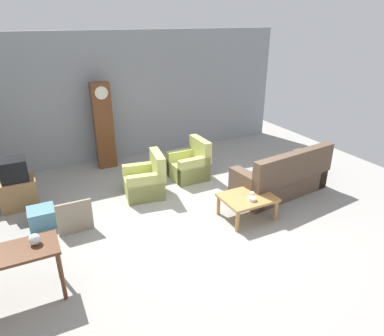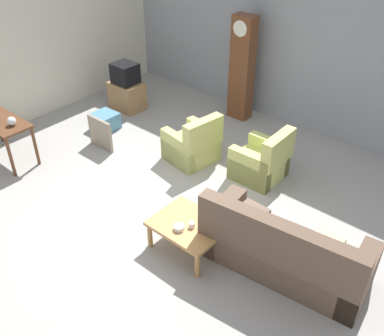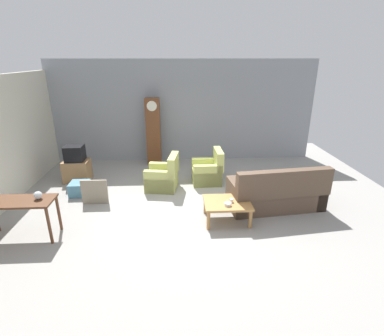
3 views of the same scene
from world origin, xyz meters
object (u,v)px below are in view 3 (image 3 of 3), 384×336
object	(u,v)px
armchair_olive_near	(163,177)
tv_crt	(75,153)
tv_stand_cabinet	(77,171)
framed_picture_leaning	(95,192)
storage_box_blue	(80,188)
armchair_olive_far	(208,172)
grandfather_clock	(153,132)
couch_floral	(277,194)
glass_dome_cloche	(38,195)
cup_white_porcelain	(231,200)
cup_blue_rimmed	(243,193)
coffee_table_wood	(227,204)
console_table_dark	(18,206)
bowl_white_stacked	(228,204)

from	to	relation	value
armchair_olive_near	tv_crt	xyz separation A→B (m)	(-2.40, 0.65, 0.50)
tv_stand_cabinet	armchair_olive_near	bearing A→B (deg)	-15.03
framed_picture_leaning	storage_box_blue	size ratio (longest dim) A/B	1.29
armchair_olive_far	grandfather_clock	bearing A→B (deg)	135.09
couch_floral	glass_dome_cloche	distance (m)	4.89
tv_stand_cabinet	framed_picture_leaning	bearing A→B (deg)	-59.66
armchair_olive_far	cup_white_porcelain	world-z (taller)	armchair_olive_far
couch_floral	armchair_olive_near	size ratio (longest dim) A/B	2.38
cup_blue_rimmed	armchair_olive_near	bearing A→B (deg)	141.76
coffee_table_wood	cup_blue_rimmed	world-z (taller)	cup_blue_rimmed
armchair_olive_near	cup_white_porcelain	world-z (taller)	armchair_olive_near
console_table_dark	storage_box_blue	size ratio (longest dim) A/B	2.80
armchair_olive_far	grandfather_clock	distance (m)	2.33
tv_stand_cabinet	glass_dome_cloche	world-z (taller)	glass_dome_cloche
grandfather_clock	cup_blue_rimmed	size ratio (longest dim) A/B	29.59
coffee_table_wood	glass_dome_cloche	distance (m)	3.65
coffee_table_wood	armchair_olive_far	bearing A→B (deg)	94.85
storage_box_blue	cup_blue_rimmed	bearing A→B (deg)	-16.43
glass_dome_cloche	cup_white_porcelain	size ratio (longest dim) A/B	1.93
tv_stand_cabinet	storage_box_blue	bearing A→B (deg)	-70.29
coffee_table_wood	armchair_olive_near	bearing A→B (deg)	129.20
bowl_white_stacked	console_table_dark	bearing A→B (deg)	-176.66
coffee_table_wood	storage_box_blue	bearing A→B (deg)	157.47
coffee_table_wood	glass_dome_cloche	world-z (taller)	glass_dome_cloche
armchair_olive_near	coffee_table_wood	distance (m)	2.19
grandfather_clock	cup_white_porcelain	size ratio (longest dim) A/B	26.91
bowl_white_stacked	armchair_olive_near	bearing A→B (deg)	126.16
armchair_olive_far	tv_crt	xyz separation A→B (m)	(-3.61, 0.30, 0.50)
armchair_olive_far	storage_box_blue	bearing A→B (deg)	-169.57
console_table_dark	cup_blue_rimmed	bearing A→B (deg)	9.17
armchair_olive_far	console_table_dark	xyz separation A→B (m)	(-3.80, -2.44, 0.36)
armchair_olive_near	tv_crt	world-z (taller)	tv_crt
framed_picture_leaning	cup_blue_rimmed	distance (m)	3.40
console_table_dark	armchair_olive_near	bearing A→B (deg)	39.00
framed_picture_leaning	glass_dome_cloche	xyz separation A→B (m)	(-0.64, -1.28, 0.56)
coffee_table_wood	console_table_dark	world-z (taller)	console_table_dark
coffee_table_wood	couch_floral	bearing A→B (deg)	20.79
couch_floral	coffee_table_wood	bearing A→B (deg)	-159.21
couch_floral	coffee_table_wood	size ratio (longest dim) A/B	2.28
bowl_white_stacked	framed_picture_leaning	bearing A→B (deg)	159.64
couch_floral	tv_crt	bearing A→B (deg)	159.29
coffee_table_wood	cup_white_porcelain	world-z (taller)	cup_white_porcelain
glass_dome_cloche	grandfather_clock	bearing A→B (deg)	64.87
console_table_dark	tv_crt	distance (m)	2.75
coffee_table_wood	cup_white_porcelain	size ratio (longest dim) A/B	12.30
coffee_table_wood	framed_picture_leaning	world-z (taller)	framed_picture_leaning
console_table_dark	glass_dome_cloche	world-z (taller)	glass_dome_cloche
storage_box_blue	cup_white_porcelain	distance (m)	3.84
console_table_dark	armchair_olive_far	bearing A→B (deg)	32.75
coffee_table_wood	tv_stand_cabinet	bearing A→B (deg)	148.28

